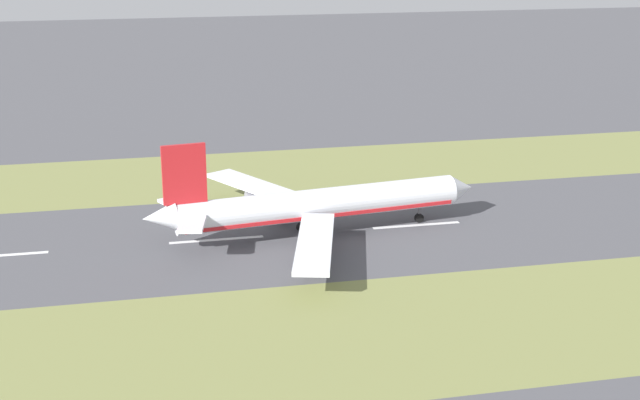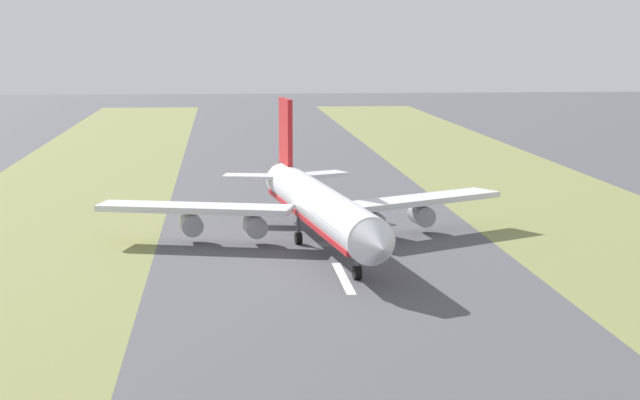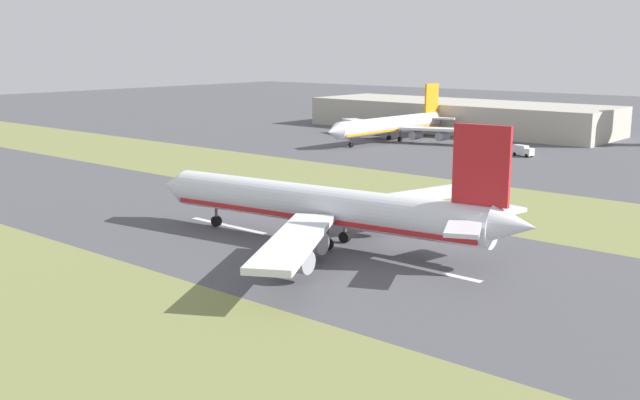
{
  "view_description": "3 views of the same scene",
  "coord_description": "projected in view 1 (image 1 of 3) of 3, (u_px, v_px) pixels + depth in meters",
  "views": [
    {
      "loc": [
        160.41,
        -32.04,
        58.86
      ],
      "look_at": [
        1.15,
        2.28,
        7.0
      ],
      "focal_mm": 50.0,
      "sensor_mm": 36.0,
      "label": 1
    },
    {
      "loc": [
        15.25,
        154.95,
        30.98
      ],
      "look_at": [
        1.15,
        2.28,
        7.0
      ],
      "focal_mm": 60.0,
      "sensor_mm": 36.0,
      "label": 2
    },
    {
      "loc": [
        -85.7,
        -71.56,
        30.43
      ],
      "look_at": [
        1.15,
        2.28,
        7.0
      ],
      "focal_mm": 42.0,
      "sensor_mm": 36.0,
      "label": 3
    }
  ],
  "objects": [
    {
      "name": "ground_plane",
      "position": [
        307.0,
        233.0,
        173.71
      ],
      "size": [
        800.0,
        800.0,
        0.0
      ],
      "primitive_type": "plane",
      "color": "#4C4C51"
    },
    {
      "name": "grass_median_west",
      "position": [
        271.0,
        172.0,
        215.62
      ],
      "size": [
        40.0,
        600.0,
        0.01
      ],
      "primitive_type": "cube",
      "color": "olive",
      "rests_on": "ground"
    },
    {
      "name": "centreline_dash_mid",
      "position": [
        217.0,
        240.0,
        170.15
      ],
      "size": [
        1.2,
        18.0,
        0.01
      ],
      "primitive_type": "cube",
      "color": "silver",
      "rests_on": "ground"
    },
    {
      "name": "grass_median_east",
      "position": [
        367.0,
        334.0,
        131.79
      ],
      "size": [
        40.0,
        600.0,
        0.01
      ],
      "primitive_type": "cube",
      "color": "olive",
      "rests_on": "ground"
    },
    {
      "name": "centreline_dash_far",
      "position": [
        416.0,
        225.0,
        178.18
      ],
      "size": [
        1.2,
        18.0,
        0.01
      ],
      "primitive_type": "cube",
      "color": "silver",
      "rests_on": "ground"
    },
    {
      "name": "airplane_main_jet",
      "position": [
        311.0,
        206.0,
        170.66
      ],
      "size": [
        63.58,
        67.14,
        20.2
      ],
      "color": "silver",
      "rests_on": "ground"
    }
  ]
}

